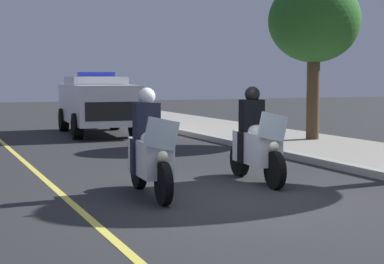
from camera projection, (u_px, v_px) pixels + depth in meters
ground_plane at (240, 200)px, 9.58m from camera, size 80.00×80.00×0.00m
lane_stripe_center at (84, 213)px, 8.64m from camera, size 48.00×0.12×0.01m
police_motorcycle_lead_left at (150, 152)px, 9.88m from camera, size 2.14×0.61×1.72m
police_motorcycle_lead_right at (256, 143)px, 11.20m from camera, size 2.14×0.61×1.72m
police_suv at (97, 102)px, 20.62m from camera, size 5.02×2.34×2.05m
tree_far_back at (314, 22)px, 17.77m from camera, size 2.62×2.62×4.58m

